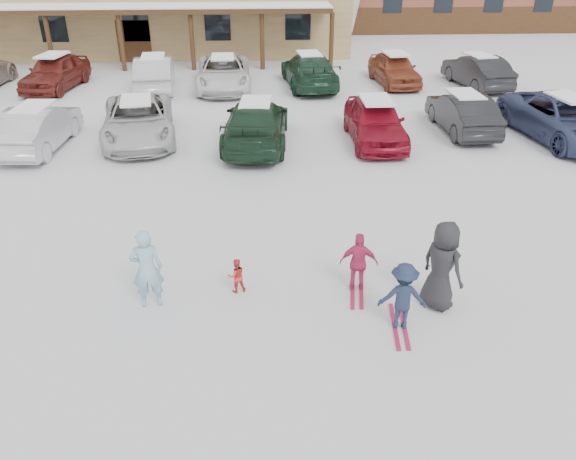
{
  "coord_description": "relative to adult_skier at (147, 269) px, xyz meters",
  "views": [
    {
      "loc": [
        -0.24,
        -9.36,
        6.61
      ],
      "look_at": [
        0.3,
        1.0,
        1.0
      ],
      "focal_mm": 35.0,
      "sensor_mm": 36.0,
      "label": 1
    }
  ],
  "objects": [
    {
      "name": "ground",
      "position": [
        2.47,
        0.13,
        -0.84
      ],
      "size": [
        160.0,
        160.0,
        0.0
      ],
      "primitive_type": "plane",
      "color": "silver",
      "rests_on": "ground"
    },
    {
      "name": "adult_skier",
      "position": [
        0.0,
        0.0,
        0.0
      ],
      "size": [
        0.67,
        0.5,
        1.68
      ],
      "primitive_type": "imported",
      "rotation": [
        0.0,
        0.0,
        3.31
      ],
      "color": "#8BB7CA",
      "rests_on": "ground"
    },
    {
      "name": "toddler_red",
      "position": [
        1.68,
        0.39,
        -0.46
      ],
      "size": [
        0.43,
        0.37,
        0.75
      ],
      "primitive_type": "imported",
      "rotation": [
        0.0,
        0.0,
        3.41
      ],
      "color": "red",
      "rests_on": "ground"
    },
    {
      "name": "child_navy",
      "position": [
        4.76,
        -0.95,
        -0.16
      ],
      "size": [
        0.93,
        0.6,
        1.36
      ],
      "primitive_type": "imported",
      "rotation": [
        0.0,
        0.0,
        3.03
      ],
      "color": "#1A243E",
      "rests_on": "ground"
    },
    {
      "name": "skis_child_navy",
      "position": [
        4.76,
        -0.95,
        -0.83
      ],
      "size": [
        0.35,
        1.41,
        0.03
      ],
      "primitive_type": "cube",
      "rotation": [
        0.0,
        0.0,
        3.03
      ],
      "color": "#AA183E",
      "rests_on": "ground"
    },
    {
      "name": "child_magenta",
      "position": [
        4.16,
        0.3,
        -0.18
      ],
      "size": [
        0.81,
        0.44,
        1.31
      ],
      "primitive_type": "imported",
      "rotation": [
        0.0,
        0.0,
        2.98
      ],
      "color": "#C52B5D",
      "rests_on": "ground"
    },
    {
      "name": "skis_child_magenta",
      "position": [
        4.16,
        0.3,
        -0.83
      ],
      "size": [
        0.42,
        1.41,
        0.03
      ],
      "primitive_type": "cube",
      "rotation": [
        0.0,
        0.0,
        2.98
      ],
      "color": "#AA183E",
      "rests_on": "ground"
    },
    {
      "name": "bystander_dark",
      "position": [
        5.65,
        -0.31,
        0.08
      ],
      "size": [
        0.99,
        1.07,
        1.84
      ],
      "primitive_type": "imported",
      "rotation": [
        0.0,
        0.0,
        2.17
      ],
      "color": "black",
      "rests_on": "ground"
    },
    {
      "name": "parked_car_1",
      "position": [
        -5.17,
        9.24,
        -0.11
      ],
      "size": [
        1.76,
        4.48,
        1.45
      ],
      "primitive_type": "imported",
      "rotation": [
        0.0,
        0.0,
        3.09
      ],
      "color": "#B9B9BE",
      "rests_on": "ground"
    },
    {
      "name": "parked_car_2",
      "position": [
        -1.97,
        9.96,
        -0.13
      ],
      "size": [
        3.19,
        5.46,
        1.43
      ],
      "primitive_type": "imported",
      "rotation": [
        0.0,
        0.0,
        0.17
      ],
      "color": "silver",
      "rests_on": "ground"
    },
    {
      "name": "parked_car_3",
      "position": [
        2.11,
        9.23,
        -0.09
      ],
      "size": [
        2.47,
        5.3,
        1.5
      ],
      "primitive_type": "imported",
      "rotation": [
        0.0,
        0.0,
        3.07
      ],
      "color": "#193220",
      "rests_on": "ground"
    },
    {
      "name": "parked_car_4",
      "position": [
        6.2,
        9.3,
        -0.09
      ],
      "size": [
        1.77,
        4.4,
        1.5
      ],
      "primitive_type": "imported",
      "rotation": [
        0.0,
        0.0,
        0.0
      ],
      "color": "maroon",
      "rests_on": "ground"
    },
    {
      "name": "parked_car_5",
      "position": [
        9.58,
        10.27,
        -0.15
      ],
      "size": [
        1.61,
        4.26,
        1.39
      ],
      "primitive_type": "imported",
      "rotation": [
        0.0,
        0.0,
        3.17
      ],
      "color": "black",
      "rests_on": "ground"
    },
    {
      "name": "parked_car_6",
      "position": [
        12.83,
        9.2,
        -0.08
      ],
      "size": [
        3.24,
        5.74,
        1.51
      ],
      "primitive_type": "imported",
      "rotation": [
        0.0,
        0.0,
        0.14
      ],
      "color": "navy",
      "rests_on": "ground"
    },
    {
      "name": "parked_car_8",
      "position": [
        -7.07,
        17.32,
        -0.07
      ],
      "size": [
        2.48,
        4.75,
        1.54
      ],
      "primitive_type": "imported",
      "rotation": [
        0.0,
        0.0,
        -0.15
      ],
      "color": "maroon",
      "rests_on": "ground"
    },
    {
      "name": "parked_car_9",
      "position": [
        -2.48,
        16.88,
        -0.08
      ],
      "size": [
        2.1,
        4.78,
        1.53
      ],
      "primitive_type": "imported",
      "rotation": [
        0.0,
        0.0,
        3.25
      ],
      "color": "silver",
      "rests_on": "ground"
    },
    {
      "name": "parked_car_10",
      "position": [
        0.64,
        16.96,
        -0.11
      ],
      "size": [
        2.61,
        5.32,
        1.45
      ],
      "primitive_type": "imported",
      "rotation": [
        0.0,
        0.0,
        0.04
      ],
      "color": "white",
      "rests_on": "ground"
    },
    {
      "name": "parked_car_11",
      "position": [
        4.6,
        17.09,
        -0.08
      ],
      "size": [
        2.58,
        5.4,
        1.52
      ],
      "primitive_type": "imported",
      "rotation": [
        0.0,
        0.0,
        3.23
      ],
      "color": "#1B3A27",
      "rests_on": "ground"
    },
    {
      "name": "parked_car_12",
      "position": [
        8.66,
        17.39,
        -0.12
      ],
      "size": [
        2.07,
        4.36,
        1.44
      ],
      "primitive_type": "imported",
      "rotation": [
        0.0,
        0.0,
        0.09
      ],
      "color": "brown",
      "rests_on": "ground"
    },
    {
      "name": "parked_car_13",
      "position": [
        12.39,
        16.69,
        -0.11
      ],
      "size": [
        2.18,
        4.6,
        1.46
      ],
      "primitive_type": "imported",
      "rotation": [
        0.0,
        0.0,
        3.29
      ],
      "color": "black",
      "rests_on": "ground"
    }
  ]
}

